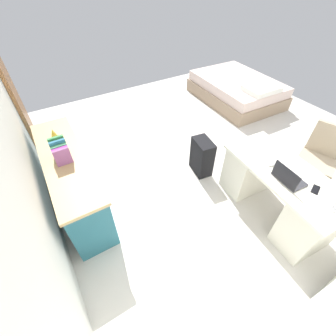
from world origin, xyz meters
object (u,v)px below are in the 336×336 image
(computer_mouse, at_px, (271,164))
(figurine_small, at_px, (53,133))
(suitcase_black, at_px, (202,157))
(laptop, at_px, (288,178))
(desk, at_px, (277,192))
(credenza, at_px, (73,181))
(cell_phone_near_laptop, at_px, (316,189))
(bed, at_px, (237,90))
(office_chair, at_px, (316,162))

(computer_mouse, distance_m, figurine_small, 2.68)
(suitcase_black, distance_m, laptop, 1.28)
(suitcase_black, relative_size, laptop, 1.73)
(desk, distance_m, laptop, 0.42)
(credenza, height_order, cell_phone_near_laptop, credenza)
(bed, height_order, cell_phone_near_laptop, cell_phone_near_laptop)
(bed, bearing_deg, figurine_small, 99.21)
(cell_phone_near_laptop, relative_size, figurine_small, 1.24)
(cell_phone_near_laptop, distance_m, figurine_small, 3.09)
(office_chair, relative_size, suitcase_black, 1.67)
(laptop, xyz_separation_m, cell_phone_near_laptop, (-0.24, -0.15, -0.04))
(credenza, bearing_deg, suitcase_black, -101.86)
(suitcase_black, relative_size, cell_phone_near_laptop, 4.15)
(credenza, bearing_deg, desk, -124.92)
(bed, relative_size, figurine_small, 17.77)
(credenza, xyz_separation_m, laptop, (-1.54, -1.96, 0.38))
(suitcase_black, bearing_deg, figurine_small, 73.21)
(bed, distance_m, computer_mouse, 3.05)
(desk, height_order, laptop, laptop)
(credenza, relative_size, cell_phone_near_laptop, 13.24)
(laptop, bearing_deg, desk, -55.39)
(credenza, bearing_deg, office_chair, -115.39)
(laptop, bearing_deg, suitcase_black, 9.21)
(credenza, bearing_deg, computer_mouse, -122.38)
(credenza, distance_m, suitcase_black, 1.81)
(computer_mouse, bearing_deg, bed, -33.31)
(desk, bearing_deg, suitcase_black, 16.05)
(office_chair, distance_m, credenza, 3.24)
(figurine_small, bearing_deg, computer_mouse, -130.96)
(desk, distance_m, office_chair, 0.85)
(office_chair, distance_m, cell_phone_near_laptop, 0.95)
(credenza, xyz_separation_m, cell_phone_near_laptop, (-1.77, -2.11, 0.33))
(cell_phone_near_laptop, bearing_deg, office_chair, -84.90)
(office_chair, bearing_deg, suitcase_black, 48.64)
(computer_mouse, bearing_deg, suitcase_black, 19.77)
(suitcase_black, bearing_deg, laptop, -162.06)
(credenza, bearing_deg, laptop, -128.12)
(suitcase_black, distance_m, figurine_small, 2.04)
(cell_phone_near_laptop, bearing_deg, credenza, 29.54)
(office_chair, xyz_separation_m, computer_mouse, (0.11, 0.90, 0.32))
(cell_phone_near_laptop, bearing_deg, suitcase_black, -6.68)
(computer_mouse, relative_size, figurine_small, 0.91)
(laptop, xyz_separation_m, figurine_small, (2.01, 1.96, 0.07))
(office_chair, distance_m, suitcase_black, 1.54)
(suitcase_black, height_order, figurine_small, figurine_small)
(computer_mouse, distance_m, cell_phone_near_laptop, 0.50)
(suitcase_black, bearing_deg, bed, -46.12)
(computer_mouse, bearing_deg, credenza, 62.01)
(cell_phone_near_laptop, bearing_deg, figurine_small, 22.81)
(desk, xyz_separation_m, figurine_small, (1.93, 2.08, 0.46))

